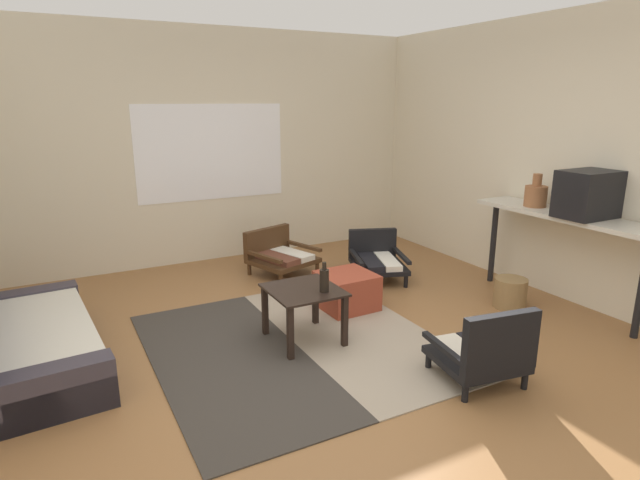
% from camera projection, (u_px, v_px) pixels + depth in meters
% --- Properties ---
extents(ground_plane, '(7.80, 7.80, 0.00)m').
position_uv_depth(ground_plane, '(339.00, 362.00, 3.90)').
color(ground_plane, olive).
extents(far_wall_with_window, '(5.60, 0.13, 2.70)m').
position_uv_depth(far_wall_with_window, '(210.00, 147.00, 6.16)').
color(far_wall_with_window, beige).
rests_on(far_wall_with_window, ground).
extents(side_wall_right, '(0.12, 6.60, 2.70)m').
position_uv_depth(side_wall_right, '(564.00, 158.00, 5.02)').
color(side_wall_right, beige).
rests_on(side_wall_right, ground).
extents(area_rug, '(2.16, 2.36, 0.01)m').
position_uv_depth(area_rug, '(296.00, 345.00, 4.17)').
color(area_rug, '#38332D').
rests_on(area_rug, ground).
extents(couch, '(0.89, 1.80, 0.72)m').
position_uv_depth(couch, '(26.00, 341.00, 3.76)').
color(couch, '#38333D').
rests_on(couch, ground).
extents(coffee_table, '(0.55, 0.57, 0.45)m').
position_uv_depth(coffee_table, '(304.00, 300.00, 4.16)').
color(coffee_table, black).
rests_on(coffee_table, ground).
extents(armchair_by_window, '(0.79, 0.77, 0.49)m').
position_uv_depth(armchair_by_window, '(279.00, 254.00, 5.86)').
color(armchair_by_window, '#472D19').
rests_on(armchair_by_window, ground).
extents(armchair_striped_foreground, '(0.63, 0.62, 0.58)m').
position_uv_depth(armchair_striped_foreground, '(484.00, 351.00, 3.54)').
color(armchair_striped_foreground, black).
rests_on(armchair_striped_foreground, ground).
extents(armchair_corner, '(0.73, 0.78, 0.50)m').
position_uv_depth(armchair_corner, '(377.00, 258.00, 5.71)').
color(armchair_corner, black).
rests_on(armchair_corner, ground).
extents(ottoman_orange, '(0.49, 0.49, 0.34)m').
position_uv_depth(ottoman_orange, '(347.00, 291.00, 4.87)').
color(ottoman_orange, '#993D28').
rests_on(ottoman_orange, ground).
extents(console_shelf, '(0.44, 1.71, 0.90)m').
position_uv_depth(console_shelf, '(562.00, 223.00, 4.78)').
color(console_shelf, beige).
rests_on(console_shelf, ground).
extents(crt_television, '(0.50, 0.35, 0.41)m').
position_uv_depth(crt_television, '(588.00, 194.00, 4.51)').
color(crt_television, black).
rests_on(crt_television, console_shelf).
extents(clay_vase, '(0.21, 0.21, 0.31)m').
position_uv_depth(clay_vase, '(536.00, 195.00, 5.00)').
color(clay_vase, '#935B38').
rests_on(clay_vase, console_shelf).
extents(glass_bottle, '(0.07, 0.07, 0.24)m').
position_uv_depth(glass_bottle, '(324.00, 280.00, 4.05)').
color(glass_bottle, black).
rests_on(glass_bottle, coffee_table).
extents(wicker_basket, '(0.30, 0.30, 0.28)m').
position_uv_depth(wicker_basket, '(510.00, 293.00, 4.91)').
color(wicker_basket, olive).
rests_on(wicker_basket, ground).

